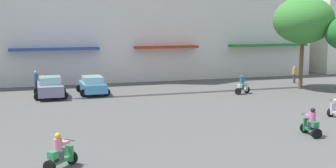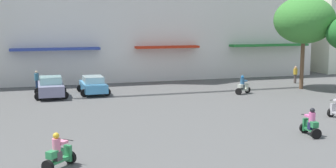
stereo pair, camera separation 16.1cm
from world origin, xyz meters
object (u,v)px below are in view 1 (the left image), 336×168
object	(u,v)px
plaza_tree_1	(303,20)
pedestrian_2	(294,73)
pedestrian_0	(36,79)
parked_car_0	(50,87)
parked_car_1	(93,85)
scooter_rider_5	(60,154)
scooter_rider_8	(242,86)
scooter_rider_6	(311,124)

from	to	relation	value
plaza_tree_1	pedestrian_2	distance (m)	5.90
plaza_tree_1	pedestrian_0	size ratio (longest dim) A/B	4.67
parked_car_0	plaza_tree_1	bearing A→B (deg)	-5.45
parked_car_1	scooter_rider_5	xyz separation A→B (m)	(-3.48, -17.08, -0.11)
scooter_rider_8	scooter_rider_5	bearing A→B (deg)	-137.16
scooter_rider_6	parked_car_1	bearing A→B (deg)	119.14
scooter_rider_5	pedestrian_2	distance (m)	28.19
scooter_rider_5	scooter_rider_6	xyz separation A→B (m)	(12.27, 1.31, -0.01)
scooter_rider_5	pedestrian_2	xyz separation A→B (m)	(22.03, 17.59, 0.29)
pedestrian_2	scooter_rider_6	bearing A→B (deg)	-120.93
parked_car_1	pedestrian_2	bearing A→B (deg)	1.60
plaza_tree_1	pedestrian_2	bearing A→B (deg)	65.30
scooter_rider_5	scooter_rider_6	bearing A→B (deg)	6.08
parked_car_0	pedestrian_0	bearing A→B (deg)	105.89
parked_car_0	parked_car_1	world-z (taller)	parked_car_0
parked_car_1	plaza_tree_1	bearing A→B (deg)	-8.39
scooter_rider_6	pedestrian_0	world-z (taller)	pedestrian_0
parked_car_0	parked_car_1	xyz separation A→B (m)	(3.23, 0.59, -0.07)
pedestrian_0	pedestrian_2	distance (m)	22.91
plaza_tree_1	parked_car_1	world-z (taller)	plaza_tree_1
plaza_tree_1	scooter_rider_6	world-z (taller)	plaza_tree_1
pedestrian_2	scooter_rider_5	bearing A→B (deg)	-141.38
scooter_rider_8	pedestrian_0	bearing A→B (deg)	157.76
parked_car_1	scooter_rider_6	size ratio (longest dim) A/B	2.71
parked_car_1	scooter_rider_8	xyz separation A→B (m)	(11.27, -3.41, -0.11)
scooter_rider_5	pedestrian_2	world-z (taller)	pedestrian_2
pedestrian_0	plaza_tree_1	bearing A→B (deg)	-14.33
plaza_tree_1	pedestrian_0	xyz separation A→B (m)	(-21.39, 5.46, -4.81)
scooter_rider_8	pedestrian_2	bearing A→B (deg)	28.30
scooter_rider_6	pedestrian_2	bearing A→B (deg)	59.07
parked_car_1	scooter_rider_6	bearing A→B (deg)	-60.86
scooter_rider_6	scooter_rider_8	world-z (taller)	scooter_rider_8
plaza_tree_1	pedestrian_0	world-z (taller)	plaza_tree_1
plaza_tree_1	parked_car_1	xyz separation A→B (m)	(-17.15, 2.53, -5.03)
plaza_tree_1	scooter_rider_5	size ratio (longest dim) A/B	5.26
parked_car_0	pedestrian_0	distance (m)	3.66
pedestrian_0	parked_car_1	bearing A→B (deg)	-34.70
parked_car_0	scooter_rider_5	world-z (taller)	parked_car_0
parked_car_1	scooter_rider_5	size ratio (longest dim) A/B	2.68
parked_car_0	pedestrian_0	world-z (taller)	pedestrian_0
plaza_tree_1	pedestrian_0	bearing A→B (deg)	165.67
parked_car_0	pedestrian_2	distance (m)	21.81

